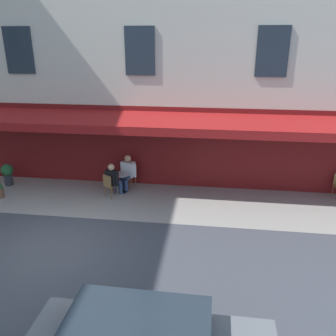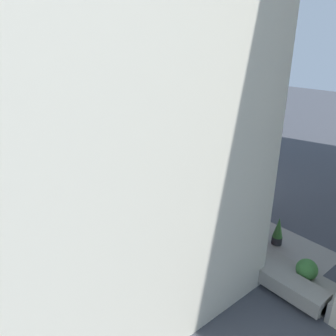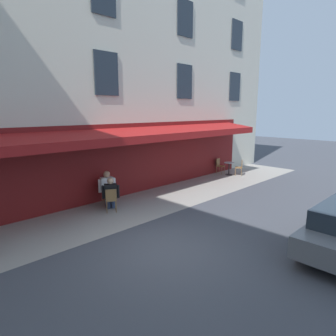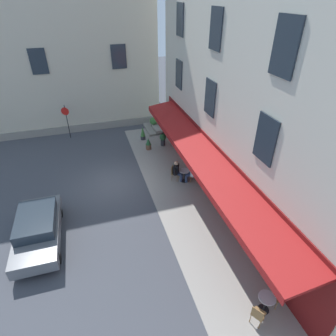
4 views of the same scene
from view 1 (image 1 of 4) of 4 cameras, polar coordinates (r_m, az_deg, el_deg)
name	(u,v)px [view 1 (image 1 of 4)]	position (r m, az deg, el deg)	size (l,w,h in m)	color
ground_plane	(53,248)	(10.75, -18.43, -12.29)	(70.00, 70.00, 0.00)	#42444C
sidewalk_cafe_terrace	(177,202)	(12.79, 1.56, -5.61)	(20.50, 3.20, 0.01)	gray
cafe_table_mid_terrace	(122,180)	(13.53, -7.61, -2.00)	(0.60, 0.60, 0.75)	black
cafe_chair_wicker_corner_left	(109,184)	(13.12, -9.61, -2.59)	(0.55, 0.55, 0.91)	olive
cafe_chair_wicker_corner_right	(130,174)	(13.99, -6.18, -0.91)	(0.51, 0.51, 0.91)	olive
seated_patron_in_black	(113,179)	(13.19, -8.96, -1.72)	(0.61, 0.64, 1.30)	navy
seated_companion_in_white	(127,171)	(13.76, -6.69, -0.52)	(0.68, 0.67, 1.37)	navy
potted_plant_entrance_left	(7,173)	(15.47, -24.85, -0.74)	(0.48, 0.48, 0.89)	#2D2D33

